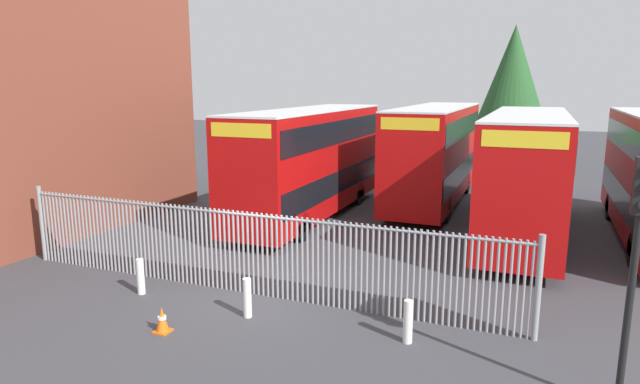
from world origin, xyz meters
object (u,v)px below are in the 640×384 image
at_px(double_decker_bus_behind_fence_left, 310,159).
at_px(traffic_cone_by_gate, 162,320).
at_px(bollard_near_right, 408,322).
at_px(traffic_light_kerbside, 637,240).
at_px(bollard_center_front, 247,298).
at_px(bollard_near_left, 141,276).
at_px(double_decker_bus_near_gate, 526,170).
at_px(double_decker_bus_behind_fence_right, 435,151).

distance_m(double_decker_bus_behind_fence_left, traffic_cone_by_gate, 11.20).
height_order(bollard_near_right, traffic_light_kerbside, traffic_light_kerbside).
relative_size(bollard_center_front, traffic_light_kerbside, 0.22).
bearing_deg(bollard_near_left, traffic_cone_by_gate, -39.70).
height_order(bollard_near_left, traffic_light_kerbside, traffic_light_kerbside).
height_order(bollard_center_front, traffic_cone_by_gate, bollard_center_front).
relative_size(double_decker_bus_near_gate, traffic_cone_by_gate, 18.32).
height_order(double_decker_bus_behind_fence_left, bollard_near_left, double_decker_bus_behind_fence_left).
xyz_separation_m(double_decker_bus_behind_fence_left, bollard_near_left, (-0.81, -9.32, -1.95)).
xyz_separation_m(double_decker_bus_near_gate, traffic_light_kerbside, (1.90, -10.72, 0.56)).
height_order(double_decker_bus_near_gate, double_decker_bus_behind_fence_left, same).
relative_size(bollard_center_front, bollard_near_right, 1.00).
bearing_deg(traffic_cone_by_gate, double_decker_bus_near_gate, 57.82).
height_order(double_decker_bus_near_gate, bollard_near_left, double_decker_bus_near_gate).
bearing_deg(double_decker_bus_near_gate, bollard_center_front, -120.19).
relative_size(double_decker_bus_behind_fence_right, bollard_near_left, 11.38).
height_order(double_decker_bus_behind_fence_right, traffic_light_kerbside, double_decker_bus_behind_fence_right).
xyz_separation_m(double_decker_bus_behind_fence_left, double_decker_bus_behind_fence_right, (4.24, 4.60, 0.00)).
xyz_separation_m(bollard_near_left, traffic_cone_by_gate, (1.95, -1.62, -0.19)).
relative_size(double_decker_bus_near_gate, bollard_center_front, 11.38).
xyz_separation_m(double_decker_bus_near_gate, double_decker_bus_behind_fence_right, (-3.97, 4.30, 0.00)).
relative_size(double_decker_bus_near_gate, bollard_near_right, 11.38).
bearing_deg(double_decker_bus_behind_fence_left, traffic_light_kerbside, -45.85).
bearing_deg(traffic_cone_by_gate, bollard_near_left, 140.30).
xyz_separation_m(bollard_center_front, traffic_cone_by_gate, (-1.35, -1.41, -0.19)).
bearing_deg(bollard_near_left, double_decker_bus_behind_fence_right, 70.08).
distance_m(double_decker_bus_near_gate, double_decker_bus_behind_fence_left, 8.22).
relative_size(double_decker_bus_behind_fence_left, traffic_cone_by_gate, 18.32).
relative_size(double_decker_bus_behind_fence_right, bollard_near_right, 11.38).
bearing_deg(double_decker_bus_behind_fence_left, traffic_cone_by_gate, -84.06).
height_order(double_decker_bus_behind_fence_left, traffic_cone_by_gate, double_decker_bus_behind_fence_left).
xyz_separation_m(bollard_near_left, bollard_center_front, (3.30, -0.21, 0.00)).
bearing_deg(bollard_near_right, double_decker_bus_behind_fence_left, 123.84).
xyz_separation_m(double_decker_bus_behind_fence_left, traffic_light_kerbside, (10.11, -10.42, 0.56)).
bearing_deg(double_decker_bus_behind_fence_right, traffic_cone_by_gate, -101.28).
distance_m(bollard_center_front, traffic_light_kerbside, 8.08).
xyz_separation_m(double_decker_bus_behind_fence_left, traffic_cone_by_gate, (1.14, -10.94, -2.13)).
bearing_deg(bollard_near_left, bollard_center_front, -3.56).
distance_m(double_decker_bus_behind_fence_left, bollard_near_right, 11.45).
xyz_separation_m(bollard_near_left, traffic_light_kerbside, (10.92, -1.10, 2.51)).
distance_m(bollard_center_front, bollard_near_right, 3.79).
xyz_separation_m(double_decker_bus_near_gate, traffic_cone_by_gate, (-7.07, -11.24, -2.13)).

